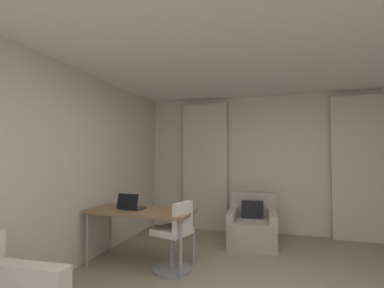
{
  "coord_description": "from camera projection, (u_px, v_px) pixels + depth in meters",
  "views": [
    {
      "loc": [
        0.01,
        -2.54,
        1.45
      ],
      "look_at": [
        -1.15,
        1.28,
        1.62
      ],
      "focal_mm": 26.24,
      "sensor_mm": 36.0,
      "label": 1
    }
  ],
  "objects": [
    {
      "name": "wall_window",
      "position": [
        276.0,
        164.0,
        5.32
      ],
      "size": [
        5.12,
        0.06,
        2.6
      ],
      "color": "beige",
      "rests_on": "ground"
    },
    {
      "name": "wall_left",
      "position": [
        42.0,
        169.0,
        3.16
      ],
      "size": [
        0.06,
        6.12,
        2.6
      ],
      "color": "beige",
      "rests_on": "ground"
    },
    {
      "name": "ceiling",
      "position": [
        274.0,
        23.0,
        2.48
      ],
      "size": [
        5.12,
        6.12,
        0.06
      ],
      "primitive_type": "cube",
      "color": "white",
      "rests_on": "wall_left"
    },
    {
      "name": "curtain_left_panel",
      "position": [
        205.0,
        166.0,
        5.6
      ],
      "size": [
        0.9,
        0.06,
        2.5
      ],
      "color": "beige",
      "rests_on": "ground"
    },
    {
      "name": "curtain_right_panel",
      "position": [
        360.0,
        168.0,
        4.8
      ],
      "size": [
        0.9,
        0.06,
        2.5
      ],
      "color": "beige",
      "rests_on": "ground"
    },
    {
      "name": "armchair",
      "position": [
        252.0,
        227.0,
        4.62
      ],
      "size": [
        0.8,
        0.87,
        0.81
      ],
      "color": "#B2A899",
      "rests_on": "ground"
    },
    {
      "name": "desk",
      "position": [
        141.0,
        214.0,
        3.77
      ],
      "size": [
        1.4,
        0.64,
        0.73
      ],
      "color": "olive",
      "rests_on": "ground"
    },
    {
      "name": "desk_chair",
      "position": [
        174.0,
        240.0,
        3.51
      ],
      "size": [
        0.5,
        0.5,
        0.88
      ],
      "color": "gray",
      "rests_on": "ground"
    },
    {
      "name": "laptop",
      "position": [
        131.0,
        206.0,
        3.78
      ],
      "size": [
        0.35,
        0.28,
        0.22
      ],
      "color": "#2D2D33",
      "rests_on": "desk"
    }
  ]
}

